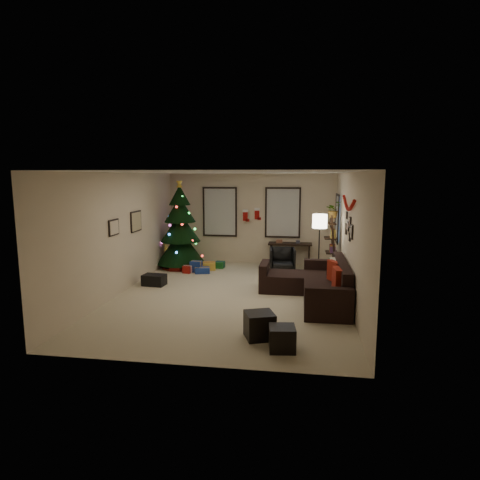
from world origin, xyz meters
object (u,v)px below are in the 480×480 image
object	(u,v)px
sofa	(316,286)
desk_chair	(282,259)
bookshelf	(332,248)
christmas_tree	(180,231)
desk	(290,246)

from	to	relation	value
sofa	desk_chair	xyz separation A→B (m)	(-0.84, 2.56, 0.04)
sofa	bookshelf	xyz separation A→B (m)	(0.46, 1.80, 0.53)
christmas_tree	desk_chair	size ratio (longest dim) A/B	3.96
christmas_tree	desk_chair	distance (m)	3.02
sofa	desk	xyz separation A→B (m)	(-0.65, 3.21, 0.32)
christmas_tree	bookshelf	xyz separation A→B (m)	(4.23, -0.75, -0.26)
bookshelf	desk	bearing A→B (deg)	128.09
desk	desk_chair	size ratio (longest dim) A/B	1.94
sofa	desk	size ratio (longest dim) A/B	2.16
desk_chair	bookshelf	distance (m)	1.58
sofa	desk_chair	bearing A→B (deg)	108.16
christmas_tree	bookshelf	size ratio (longest dim) A/B	1.54
desk	christmas_tree	bearing A→B (deg)	-167.91
christmas_tree	sofa	world-z (taller)	christmas_tree
desk_chair	bookshelf	size ratio (longest dim) A/B	0.39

